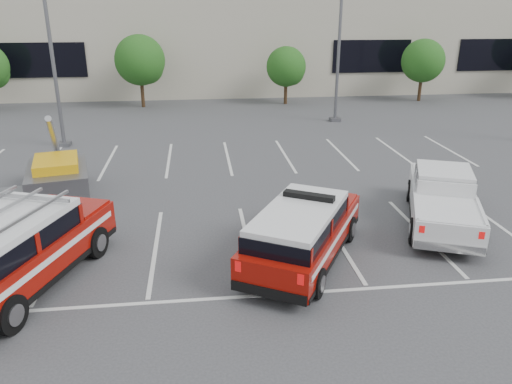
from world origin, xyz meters
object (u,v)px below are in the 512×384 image
at_px(white_pickup, 442,203).
at_px(utility_rig, 55,179).
at_px(tree_mid_left, 141,62).
at_px(tree_mid_right, 287,68).
at_px(light_pole_left, 50,38).
at_px(fire_chief_suv, 303,236).
at_px(tree_right, 424,62).
at_px(light_pole_mid, 340,32).
at_px(convention_building, 211,29).
at_px(ladder_suv, 17,255).

xyz_separation_m(white_pickup, utility_rig, (-12.98, 4.10, -0.05)).
distance_m(tree_mid_left, white_pickup, 24.15).
xyz_separation_m(tree_mid_right, light_pole_left, (-13.09, -10.05, 2.68)).
height_order(light_pole_left, fire_chief_suv, light_pole_left).
bearing_deg(tree_right, white_pickup, -112.39).
relative_size(white_pickup, utility_rig, 1.44).
relative_size(light_pole_mid, white_pickup, 1.77).
distance_m(light_pole_mid, utility_rig, 18.17).
bearing_deg(light_pole_left, tree_right, 23.51).
relative_size(convention_building, light_pole_left, 5.86).
relative_size(fire_chief_suv, white_pickup, 0.95).
bearing_deg(light_pole_mid, white_pickup, -92.49).
relative_size(light_pole_mid, utility_rig, 2.55).
xyz_separation_m(convention_building, tree_right, (14.91, -9.82, -1.95)).
bearing_deg(white_pickup, convention_building, 123.04).
bearing_deg(ladder_suv, utility_rig, 116.56).
distance_m(tree_mid_left, ladder_suv, 23.87).
bearing_deg(tree_mid_right, light_pole_left, -142.50).
distance_m(tree_mid_left, utility_rig, 17.40).
distance_m(tree_mid_right, light_pole_mid, 6.88).
height_order(tree_mid_left, white_pickup, tree_mid_left).
bearing_deg(white_pickup, light_pole_mid, 109.34).
relative_size(tree_right, light_pole_mid, 0.43).
bearing_deg(utility_rig, tree_mid_right, 43.10).
bearing_deg(tree_right, convention_building, 146.63).
bearing_deg(tree_mid_left, ladder_suv, -92.32).
height_order(tree_right, white_pickup, tree_right).
distance_m(tree_mid_left, fire_chief_suv, 24.22).
relative_size(tree_right, fire_chief_suv, 0.81).
height_order(fire_chief_suv, utility_rig, utility_rig).
height_order(light_pole_left, light_pole_mid, same).
distance_m(convention_building, tree_right, 17.96).
distance_m(tree_mid_left, tree_mid_right, 10.01).
height_order(tree_right, ladder_suv, tree_right).
relative_size(tree_right, ladder_suv, 0.74).
bearing_deg(tree_right, ladder_suv, -131.42).
height_order(tree_mid_left, light_pole_mid, light_pole_mid).
relative_size(tree_mid_left, tree_mid_right, 1.21).
bearing_deg(tree_right, light_pole_left, -156.49).
distance_m(tree_mid_right, light_pole_left, 16.72).
bearing_deg(utility_rig, tree_mid_left, 71.72).
xyz_separation_m(tree_right, ladder_suv, (-20.96, -23.76, -1.90)).
bearing_deg(convention_building, tree_right, -33.37).
bearing_deg(light_pole_left, white_pickup, -37.98).
xyz_separation_m(convention_building, tree_mid_left, (-5.09, -9.82, -1.68)).
distance_m(tree_mid_left, light_pole_left, 10.73).
bearing_deg(light_pole_left, utility_rig, -79.14).
relative_size(tree_mid_left, ladder_suv, 0.81).
height_order(tree_mid_left, fire_chief_suv, tree_mid_left).
height_order(fire_chief_suv, ladder_suv, ladder_suv).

